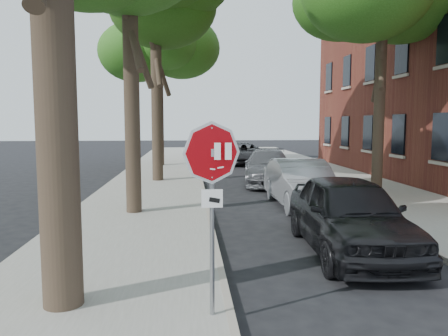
# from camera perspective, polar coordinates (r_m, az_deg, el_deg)

# --- Properties ---
(ground) EXTENTS (120.00, 120.00, 0.00)m
(ground) POSITION_cam_1_polar(r_m,az_deg,el_deg) (6.36, 5.15, -19.28)
(ground) COLOR black
(ground) RESTS_ON ground
(sidewalk_left) EXTENTS (4.00, 55.00, 0.12)m
(sidewalk_left) POSITION_cam_1_polar(r_m,az_deg,el_deg) (17.93, -9.38, -2.59)
(sidewalk_left) COLOR gray
(sidewalk_left) RESTS_ON ground
(sidewalk_right) EXTENTS (4.00, 55.00, 0.12)m
(sidewalk_right) POSITION_cam_1_polar(r_m,az_deg,el_deg) (19.18, 16.84, -2.20)
(sidewalk_right) COLOR gray
(sidewalk_right) RESTS_ON ground
(curb_left) EXTENTS (0.12, 55.00, 0.13)m
(curb_left) POSITION_cam_1_polar(r_m,az_deg,el_deg) (17.87, -2.81, -2.52)
(curb_left) COLOR #9E9384
(curb_left) RESTS_ON ground
(curb_right) EXTENTS (0.12, 55.00, 0.13)m
(curb_right) POSITION_cam_1_polar(r_m,az_deg,el_deg) (18.53, 10.93, -2.32)
(curb_right) COLOR #9E9384
(curb_right) RESTS_ON ground
(stop_sign) EXTENTS (0.76, 0.34, 2.61)m
(stop_sign) POSITION_cam_1_polar(r_m,az_deg,el_deg) (5.70, -1.58, -1.71)
(stop_sign) COLOR gray
(stop_sign) RESTS_ON sidewalk_left
(tree_mid_b) EXTENTS (5.88, 5.46, 10.36)m
(tree_mid_b) POSITION_cam_1_polar(r_m,az_deg,el_deg) (20.53, -9.04, 20.85)
(tree_mid_b) COLOR black
(tree_mid_b) RESTS_ON sidewalk_left
(tree_far) EXTENTS (5.29, 4.91, 9.33)m
(tree_far) POSITION_cam_1_polar(r_m,az_deg,el_deg) (27.21, -8.49, 15.46)
(tree_far) COLOR black
(tree_far) RESTS_ON sidewalk_left
(car_a) EXTENTS (2.09, 4.78, 1.60)m
(car_a) POSITION_cam_1_polar(r_m,az_deg,el_deg) (9.51, 16.04, -5.82)
(car_a) COLOR black
(car_a) RESTS_ON ground
(car_b) EXTENTS (1.68, 4.62, 1.52)m
(car_b) POSITION_cam_1_polar(r_m,az_deg,el_deg) (14.26, 10.05, -1.97)
(car_b) COLOR gray
(car_b) RESTS_ON ground
(car_c) EXTENTS (2.74, 5.35, 1.49)m
(car_c) POSITION_cam_1_polar(r_m,az_deg,el_deg) (19.31, 5.82, 0.12)
(car_c) COLOR #4F5054
(car_c) RESTS_ON ground
(car_d) EXTENTS (2.90, 5.13, 1.35)m
(car_d) POSITION_cam_1_polar(r_m,az_deg,el_deg) (28.37, 2.59, 1.88)
(car_d) COLOR black
(car_d) RESTS_ON ground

